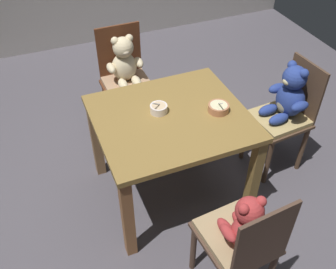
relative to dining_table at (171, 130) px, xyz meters
The scene contains 7 objects.
ground_plane 0.61m from the dining_table, ahead, with size 5.20×5.20×0.04m.
dining_table is the anchor object (origin of this frame).
teddy_chair_near_front 0.84m from the dining_table, 86.23° to the right, with size 0.40×0.43×0.87m.
teddy_chair_far_center 0.84m from the dining_table, 93.36° to the left, with size 0.40×0.40×0.90m.
teddy_chair_near_right 0.89m from the dining_table, ahead, with size 0.41×0.39×0.89m.
porridge_bowl_terracotta_near_right 0.34m from the dining_table, 12.64° to the right, with size 0.14×0.14×0.12m.
porridge_bowl_white_center 0.17m from the dining_table, 131.03° to the left, with size 0.11×0.11×0.11m.
Camera 1 is at (-0.74, -1.78, 2.24)m, focal length 41.38 mm.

